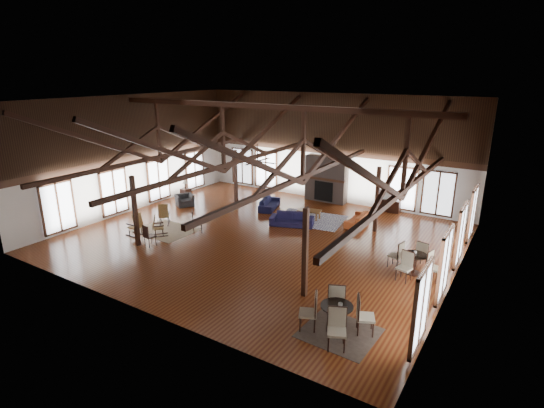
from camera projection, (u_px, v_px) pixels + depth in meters
The scene contains 31 objects.
floor at pixel (262, 238), 18.93m from camera, with size 16.00×16.00×0.00m, color #602F14.
ceiling at pixel (260, 100), 17.13m from camera, with size 16.00×14.00×0.02m, color black.
wall_back at pixel (330, 148), 23.69m from camera, with size 16.00×0.02×6.00m, color silver.
wall_front at pixel (129, 219), 12.37m from camera, with size 16.00×0.02×6.00m, color silver.
wall_left at pixel (133, 154), 22.08m from camera, with size 0.02×14.00×6.00m, color silver.
wall_right at pixel (463, 202), 13.98m from camera, with size 0.02×14.00×6.00m, color silver.
roof_truss at pixel (261, 148), 17.72m from camera, with size 15.60×14.07×3.14m.
post_grid at pixel (261, 205), 18.47m from camera, with size 8.16×7.16×3.05m.
fireplace at pixel (326, 179), 23.94m from camera, with size 2.50×0.69×2.60m.
ceiling_fan at pixel (257, 161), 16.75m from camera, with size 1.60×1.60×0.75m.
sofa_navy_front at pixel (292, 219), 20.37m from camera, with size 2.08×0.81×0.61m, color #171539.
sofa_navy_left at pixel (269, 204), 22.90m from camera, with size 0.75×1.91×0.56m, color #131436.
sofa_orange at pixel (357, 219), 20.54m from camera, with size 0.72×1.85×0.54m, color #B44D22.
coffee_table at pixel (309, 211), 21.31m from camera, with size 1.26×0.79×0.45m.
vase at pixel (308, 208), 21.29m from camera, with size 0.19×0.19×0.20m, color #B2B2B2.
armchair at pixel (184, 200), 23.41m from camera, with size 0.95×0.83×0.62m, color #272729.
side_table_lamp at pixel (186, 191), 24.55m from camera, with size 0.47×0.47×1.21m.
rocking_chair_a at pixel (164, 215), 20.43m from camera, with size 0.85×0.90×1.05m.
rocking_chair_b at pixel (157, 226), 19.01m from camera, with size 0.80×0.83×0.97m.
rocking_chair_c at pixel (136, 225), 18.98m from camera, with size 0.85×0.48×1.09m.
side_chair_a at pixel (195, 220), 19.38m from camera, with size 0.63×0.63×1.06m.
side_chair_b at pixel (148, 234), 17.84m from camera, with size 0.46×0.46×0.95m.
cafe_table_near at pixel (337, 313), 11.99m from camera, with size 2.16×2.16×1.12m.
cafe_table_far at pixel (415, 260), 15.44m from camera, with size 2.06×2.06×1.05m.
cup_near at pixel (340, 305), 11.87m from camera, with size 0.13×0.13×0.10m, color #B2B2B2.
cup_far at pixel (415, 252), 15.45m from camera, with size 0.11×0.11×0.09m, color #B2B2B2.
tv_console at pixel (388, 205), 22.47m from camera, with size 1.30×0.49×0.65m, color black.
television at pixel (388, 194), 22.32m from camera, with size 0.91×0.12×0.52m, color #B2B2B2.
rug_tan at pixel (166, 230), 19.81m from camera, with size 2.64×2.07×0.01m, color #C6AB89.
rug_navy at pixel (310, 219), 21.30m from camera, with size 3.29×2.47×0.01m, color #1A1D48.
rug_dark at pixel (339, 333), 12.04m from camera, with size 2.03×1.85×0.01m, color black.
Camera 1 is at (9.74, -14.68, 7.11)m, focal length 28.00 mm.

